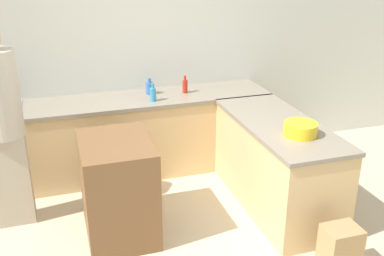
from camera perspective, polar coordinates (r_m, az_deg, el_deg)
The scene contains 11 objects.
ground_plane at distance 3.98m, azimuth 0.60°, elevation -15.71°, with size 14.00×14.00×0.00m, color beige.
wall_back at distance 5.24m, azimuth -6.38°, elevation 9.92°, with size 8.00×0.06×2.70m.
counter_back at distance 5.18m, azimuth -5.18°, elevation -0.67°, with size 2.69×0.67×0.89m.
counter_peninsula at distance 4.52m, azimuth 10.62°, elevation -4.50°, with size 0.69×1.66×0.89m.
island_table at distance 4.06m, azimuth -9.38°, elevation -7.59°, with size 0.60×0.80×0.90m.
mixing_bowl at distance 4.06m, azimuth 13.61°, elevation -0.13°, with size 0.30×0.30×0.12m.
hot_sauce_bottle at distance 5.12m, azimuth -0.90°, elevation 5.36°, with size 0.06×0.06×0.20m.
dish_soap_bottle at distance 4.85m, azimuth -5.00°, elevation 4.32°, with size 0.07×0.07×0.20m.
water_bottle_blue at distance 5.10m, azimuth -5.42°, elevation 5.12°, with size 0.09×0.09×0.18m.
person_by_range at distance 4.27m, azimuth -22.92°, elevation 0.61°, with size 0.36×0.36×1.85m.
paper_bag at distance 3.86m, azimuth 18.25°, elevation -14.54°, with size 0.28×0.23×0.42m.
Camera 1 is at (-0.98, -2.99, 2.43)m, focal length 42.00 mm.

